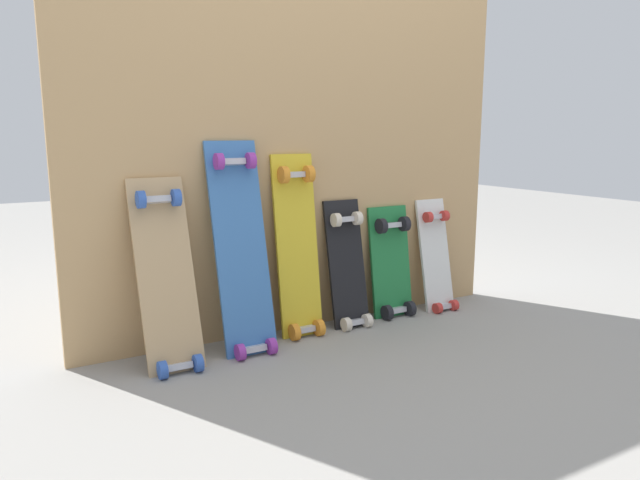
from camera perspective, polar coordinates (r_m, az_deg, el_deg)
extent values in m
plane|color=gray|center=(2.70, -0.75, -8.56)|extent=(12.00, 12.00, 0.00)
cube|color=tan|center=(2.61, -1.55, 9.81)|extent=(2.07, 0.04, 1.70)
cube|color=tan|center=(2.29, -14.66, -4.01)|extent=(0.21, 0.26, 0.78)
cube|color=#B7B7BF|center=(2.28, -13.50, -11.84)|extent=(0.10, 0.04, 0.03)
cube|color=#B7B7BF|center=(2.31, -15.49, 3.81)|extent=(0.10, 0.04, 0.03)
cylinder|color=#3359B2|center=(2.24, -15.04, -12.11)|extent=(0.03, 0.07, 0.07)
cylinder|color=#3359B2|center=(2.28, -11.76, -11.62)|extent=(0.03, 0.07, 0.07)
cylinder|color=#3359B2|center=(2.28, -17.01, 3.78)|extent=(0.03, 0.07, 0.07)
cylinder|color=#3359B2|center=(2.31, -13.80, 4.02)|extent=(0.03, 0.07, 0.07)
cube|color=#386BAD|center=(2.39, -7.62, -1.48)|extent=(0.22, 0.23, 0.91)
cube|color=#B7B7BF|center=(2.39, -6.39, -10.45)|extent=(0.10, 0.04, 0.03)
cube|color=#B7B7BF|center=(2.40, -8.41, 7.52)|extent=(0.10, 0.04, 0.03)
cylinder|color=purple|center=(2.35, -7.76, -10.75)|extent=(0.03, 0.07, 0.07)
cylinder|color=purple|center=(2.40, -4.73, -10.23)|extent=(0.03, 0.07, 0.07)
cylinder|color=purple|center=(2.36, -9.79, 7.53)|extent=(0.03, 0.07, 0.07)
cylinder|color=purple|center=(2.41, -6.75, 7.67)|extent=(0.03, 0.07, 0.07)
cube|color=gold|center=(2.55, -2.23, -1.21)|extent=(0.19, 0.13, 0.85)
cube|color=#B7B7BF|center=(2.58, -1.46, -8.66)|extent=(0.09, 0.04, 0.03)
cube|color=#B7B7BF|center=(2.53, -2.49, 6.36)|extent=(0.09, 0.04, 0.03)
cylinder|color=orange|center=(2.54, -2.48, -8.94)|extent=(0.03, 0.07, 0.07)
cylinder|color=orange|center=(2.60, -0.09, -8.51)|extent=(0.03, 0.07, 0.07)
cylinder|color=orange|center=(2.48, -3.54, 6.33)|extent=(0.03, 0.07, 0.07)
cylinder|color=orange|center=(2.54, -1.09, 6.44)|extent=(0.03, 0.07, 0.07)
cube|color=black|center=(2.70, 2.63, -3.00)|extent=(0.18, 0.14, 0.64)
cube|color=#B7B7BF|center=(2.70, 3.40, -7.97)|extent=(0.08, 0.04, 0.03)
cube|color=#B7B7BF|center=(2.67, 2.42, 2.01)|extent=(0.08, 0.04, 0.03)
cylinder|color=beige|center=(2.66, 2.57, -8.20)|extent=(0.03, 0.06, 0.06)
cylinder|color=beige|center=(2.72, 4.61, -7.80)|extent=(0.03, 0.06, 0.06)
cylinder|color=beige|center=(2.62, 1.57, 1.95)|extent=(0.03, 0.06, 0.06)
cylinder|color=beige|center=(2.68, 3.64, 2.13)|extent=(0.03, 0.06, 0.06)
cube|color=#1E7238|center=(2.86, 6.86, -2.66)|extent=(0.22, 0.10, 0.59)
cube|color=#B7B7BF|center=(2.87, 7.43, -6.77)|extent=(0.10, 0.04, 0.03)
cube|color=#B7B7BF|center=(2.83, 6.89, 1.46)|extent=(0.10, 0.04, 0.03)
cylinder|color=black|center=(2.82, 6.53, -7.03)|extent=(0.03, 0.07, 0.07)
cylinder|color=black|center=(2.90, 8.71, -6.59)|extent=(0.03, 0.07, 0.07)
cylinder|color=black|center=(2.77, 5.97, 1.35)|extent=(0.03, 0.07, 0.07)
cylinder|color=black|center=(2.85, 8.19, 1.56)|extent=(0.03, 0.07, 0.07)
cube|color=silver|center=(3.01, 11.14, -2.08)|extent=(0.17, 0.15, 0.62)
cube|color=#B7B7BF|center=(3.01, 11.89, -6.33)|extent=(0.08, 0.04, 0.03)
cube|color=#B7B7BF|center=(2.98, 11.01, 2.23)|extent=(0.08, 0.04, 0.03)
cylinder|color=red|center=(2.96, 11.34, -6.51)|extent=(0.03, 0.05, 0.05)
cylinder|color=red|center=(3.03, 12.86, -6.18)|extent=(0.03, 0.05, 0.05)
cylinder|color=red|center=(2.93, 10.45, 2.19)|extent=(0.03, 0.05, 0.05)
cylinder|color=red|center=(3.00, 11.99, 2.32)|extent=(0.03, 0.05, 0.05)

